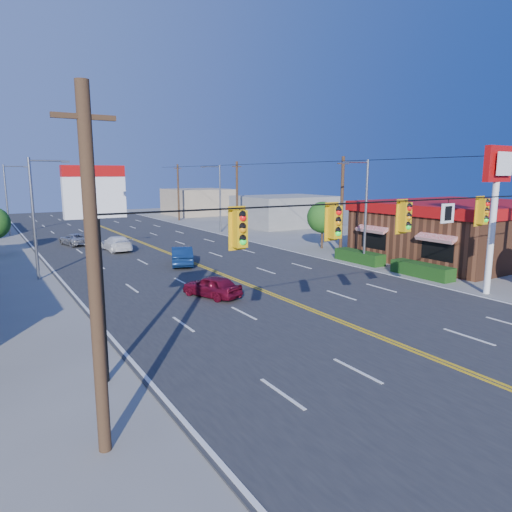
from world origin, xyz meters
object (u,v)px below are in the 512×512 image
kfc_pylon (496,190)px  car_blue (182,256)px  car_silver (74,240)px  car_white (117,244)px  signal_span (424,230)px  pizza_hut_sign (97,230)px  car_magenta (212,287)px  kfc (460,230)px

kfc_pylon → car_blue: bearing=125.0°
car_blue → car_silver: bearing=-50.5°
car_white → car_silver: car_white is taller
signal_span → car_white: size_ratio=5.21×
signal_span → kfc_pylon: bearing=19.8°
pizza_hut_sign → car_blue: size_ratio=1.56×
car_white → car_silver: 6.20m
car_magenta → kfc: bearing=160.1°
car_blue → car_white: size_ratio=0.94×
kfc → pizza_hut_sign: (-30.90, -8.00, 2.80)m
signal_span → car_white: 30.97m
kfc → signal_span: bearing=-149.1°
kfc_pylon → car_blue: kfc_pylon is taller
car_blue → car_magenta: bearing=97.8°
signal_span → car_silver: (-6.01, 36.11, -4.31)m
signal_span → kfc: signal_span is taller
car_silver → car_white: bearing=103.0°
signal_span → car_magenta: (-3.09, 11.62, -4.26)m
kfc_pylon → car_magenta: 17.02m
car_silver → kfc: bearing=125.1°
kfc → car_blue: kfc is taller
pizza_hut_sign → car_magenta: pizza_hut_sign is taller
pizza_hut_sign → car_silver: pizza_hut_sign is taller
car_silver → signal_span: bearing=87.4°
kfc_pylon → kfc: bearing=42.0°
kfc → car_blue: (-20.93, 9.19, -1.65)m
kfc_pylon → car_blue: size_ratio=1.93×
kfc → car_magenta: (-23.11, -0.38, -1.76)m
car_white → signal_span: bearing=95.3°
car_blue → car_white: bearing=-54.5°
signal_span → car_silver: size_ratio=5.87×
kfc → car_white: 29.88m
pizza_hut_sign → car_magenta: bearing=44.4°
car_blue → car_silver: car_blue is taller
kfc → car_magenta: size_ratio=4.44×
pizza_hut_sign → car_magenta: 11.81m
car_magenta → car_blue: bearing=-123.7°
car_silver → pizza_hut_sign: bearing=69.3°
car_blue → car_white: (-2.47, 9.31, -0.05)m
kfc_pylon → car_magenta: kfc_pylon is taller
pizza_hut_sign → car_magenta: (7.79, 7.62, -4.56)m
kfc → kfc_pylon: 12.52m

